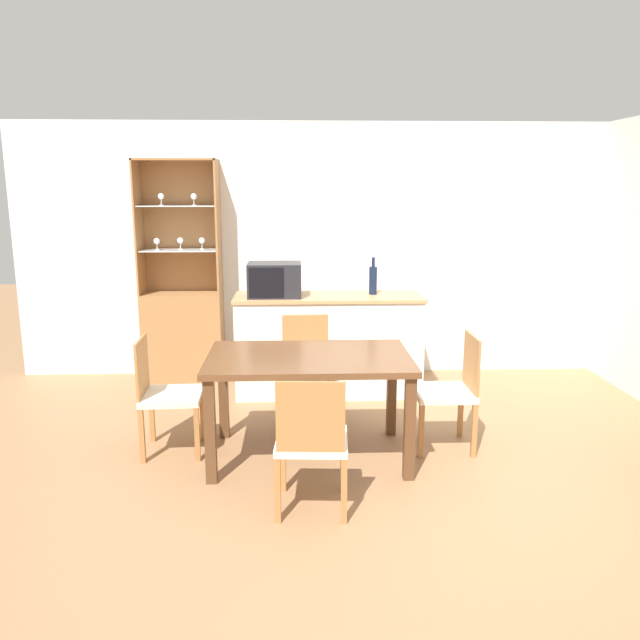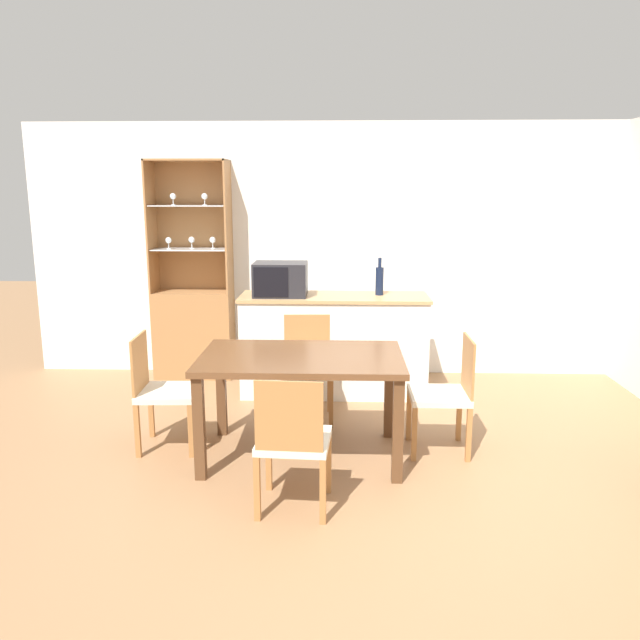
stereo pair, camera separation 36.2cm
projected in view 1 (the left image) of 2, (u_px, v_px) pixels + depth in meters
The scene contains 11 objects.
ground_plane at pixel (386, 485), 4.08m from camera, with size 18.00×18.00×0.00m, color #936B47.
wall_back at pixel (352, 251), 6.39m from camera, with size 6.80×0.06×2.55m.
kitchen_counter at pixel (328, 344), 5.85m from camera, with size 1.74×0.58×0.93m.
display_cabinet at pixel (183, 319), 6.26m from camera, with size 0.78×0.37×2.18m.
dining_table at pixel (309, 369), 4.38m from camera, with size 1.42×0.89×0.75m.
dining_chair_head_far at pixel (307, 368), 5.18m from camera, with size 0.44×0.44×0.86m.
dining_chair_head_near at pixel (312, 442), 3.67m from camera, with size 0.45×0.45×0.86m.
dining_chair_side_left_far at pixel (166, 394), 4.52m from camera, with size 0.44×0.44×0.86m.
dining_chair_side_right_far at pixel (449, 391), 4.60m from camera, with size 0.43×0.43×0.86m.
microwave at pixel (275, 280), 5.68m from camera, with size 0.48×0.39×0.31m.
wine_bottle at pixel (373, 279), 5.79m from camera, with size 0.07×0.07×0.35m.
Camera 1 is at (-0.58, -3.75, 1.90)m, focal length 35.00 mm.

